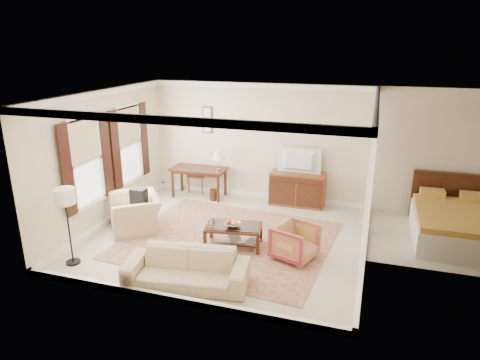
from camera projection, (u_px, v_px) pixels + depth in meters
The scene contains 21 objects.
room_shell at pixel (225, 117), 8.06m from camera, with size 5.51×5.01×2.91m.
annex_bedroom at pixel (459, 226), 8.48m from camera, with size 3.00×2.70×2.90m.
window_front at pixel (86, 162), 8.49m from camera, with size 0.12×1.56×1.80m, color #CCB284, non-canonical shape.
window_rear at pixel (129, 144), 9.94m from camera, with size 0.12×1.56×1.80m, color #CCB284, non-canonical shape.
doorway at pixel (369, 178), 9.08m from camera, with size 0.10×1.12×2.25m, color white, non-canonical shape.
rug at pixel (228, 240), 8.66m from camera, with size 3.99×3.42×0.01m, color maroon.
writing_desk at pixel (199, 172), 10.91m from camera, with size 1.40×0.70×0.76m.
desk_chair at pixel (198, 173), 11.31m from camera, with size 0.45×0.45×1.05m, color brown, non-canonical shape.
desk_lamp at pixel (219, 160), 10.64m from camera, with size 0.32×0.32×0.50m, color silver, non-canonical shape.
framed_prints at pixel (207, 120), 10.86m from camera, with size 0.25×0.04×0.68m, color #3E1D11, non-canonical shape.
sideboard at pixel (297, 189), 10.41m from camera, with size 1.32×0.51×0.81m, color brown.
tv at pixel (299, 153), 10.11m from camera, with size 1.00×0.57×0.13m, color black.
coffee_table at pixel (234, 230), 8.29m from camera, with size 1.16×0.79×0.45m.
fruit_bowl at pixel (232, 224), 8.18m from camera, with size 0.42×0.42×0.10m, color silver.
book_a at pixel (229, 237), 8.37m from camera, with size 0.28×0.04×0.38m, color brown.
book_b at pixel (248, 240), 8.29m from camera, with size 0.28×0.03×0.38m, color brown.
striped_armchair at pixel (295, 240), 7.82m from camera, with size 0.71×0.67×0.74m, color maroon.
club_armchair at pixel (135, 207), 9.04m from camera, with size 1.13×0.74×0.99m, color #CCB38A.
backpack at pixel (139, 197), 8.93m from camera, with size 0.32×0.22×0.40m, color black.
sofa at pixel (186, 263), 6.96m from camera, with size 2.02×0.59×0.79m, color #CCB38A.
floor_lamp at pixel (65, 202), 7.40m from camera, with size 0.35×0.35×1.43m.
Camera 1 is at (2.69, -7.58, 3.84)m, focal length 32.00 mm.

